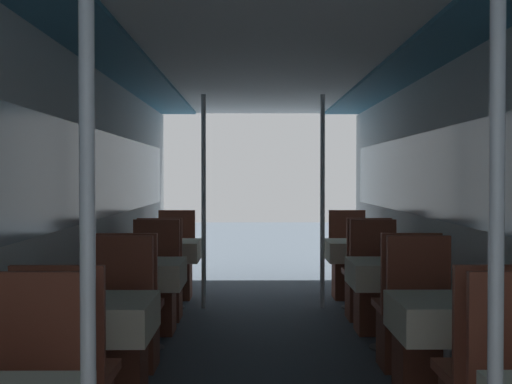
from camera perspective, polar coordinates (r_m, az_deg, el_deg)
The scene contains 23 objects.
wall_left at distance 5.11m, azimuth -14.65°, elevation -1.29°, with size 0.05×10.21×2.24m.
wall_right at distance 5.17m, azimuth 16.56°, elevation -1.27°, with size 0.05×10.21×2.24m.
ceiling_panel at distance 5.03m, azimuth 1.07°, elevation 11.54°, with size 2.77×10.21×0.07m.
support_pole_left_0 at distance 2.23m, azimuth -13.32°, elevation -5.65°, with size 0.05×0.05×2.24m.
dining_table_left_1 at distance 4.10m, azimuth -12.70°, elevation -10.00°, with size 0.64×0.64×0.71m.
chair_left_far_1 at distance 4.74m, azimuth -11.08°, elevation -11.94°, with size 0.42×0.42×0.99m.
dining_table_left_2 at distance 5.81m, azimuth -8.97°, elevation -6.64°, with size 0.64×0.64×0.71m.
chair_left_near_2 at distance 5.26m, azimuth -9.96°, elevation -10.60°, with size 0.42×0.42×0.99m.
chair_left_far_2 at distance 6.45m, azimuth -8.14°, elevation -8.39°, with size 0.42×0.42×0.99m.
dining_table_left_3 at distance 7.54m, azimuth -6.96°, elevation -4.80°, with size 0.64×0.64×0.71m.
chair_left_near_3 at distance 6.98m, azimuth -7.53°, elevation -7.65°, with size 0.42×0.42×0.99m.
chair_left_far_3 at distance 8.18m, azimuth -6.47°, elevation -6.33°, with size 0.42×0.42×0.99m.
support_pole_left_3 at distance 7.47m, azimuth -4.21°, elevation -0.77°, with size 0.05×0.05×2.24m.
support_pole_right_0 at distance 2.30m, azimuth 18.65°, elevation -5.47°, with size 0.05×0.05×2.24m.
dining_table_right_1 at distance 4.16m, azimuth 15.35°, elevation -9.85°, with size 0.64×0.64×0.71m.
chair_right_far_1 at distance 4.79m, azimuth 13.31°, elevation -11.81°, with size 0.42×0.42×0.99m.
dining_table_right_2 at distance 5.85m, azimuth 10.63°, elevation -6.58°, with size 0.64×0.64×0.71m.
chair_right_near_2 at distance 5.31m, azimuth 11.90°, elevation -10.51°, with size 0.42×0.42×0.99m.
chair_right_far_2 at distance 6.49m, azimuth 9.58°, elevation -8.34°, with size 0.42×0.42×0.99m.
dining_table_right_3 at distance 7.58m, azimuth 8.07°, elevation -4.78°, with size 0.64×0.64×0.71m.
chair_right_near_3 at distance 7.02m, azimuth 8.80°, elevation -7.60°, with size 0.42×0.42×0.99m.
chair_right_far_3 at distance 8.21m, azimuth 7.44°, elevation -6.30°, with size 0.42×0.42×0.99m.
support_pole_right_3 at distance 7.49m, azimuth 5.34°, elevation -0.76°, with size 0.05×0.05×2.24m.
Camera 1 is at (-0.13, -1.24, 1.39)m, focal length 50.00 mm.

